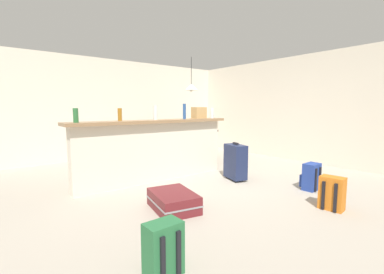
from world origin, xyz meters
The scene contains 20 objects.
ground_plane centered at (0.00, 0.00, -0.03)m, with size 13.00×13.00×0.05m, color #ADA393.
wall_back centered at (0.00, 3.05, 1.25)m, with size 6.60×0.10×2.50m, color silver.
wall_right centered at (3.05, 0.30, 1.25)m, with size 0.10×6.00×2.50m, color silver.
partition_half_wall centered at (-0.58, 0.35, 0.51)m, with size 2.80×0.20×1.02m, color silver.
bar_countertop centered at (-0.58, 0.35, 1.05)m, with size 2.96×0.40×0.05m, color #93704C.
bottle_green centered at (-1.88, 0.31, 1.17)m, with size 0.07×0.07×0.20m, color #2D6B38.
bottle_amber centered at (-1.18, 0.42, 1.17)m, with size 0.07×0.07×0.20m, color #9E661E.
bottle_white centered at (-0.54, 0.41, 1.20)m, with size 0.07×0.07×0.25m, color silver.
bottle_blue centered at (0.02, 0.30, 1.21)m, with size 0.06×0.06×0.28m, color #284C89.
bottle_clear centered at (0.70, 0.29, 1.17)m, with size 0.07×0.07×0.20m, color silver.
grocery_bag centered at (0.43, 0.37, 1.18)m, with size 0.26×0.18×0.22m, color tan.
dining_table centered at (1.06, 1.44, 0.65)m, with size 1.10×0.80×0.74m.
dining_chair_near_partition centered at (0.98, 0.96, 0.52)m, with size 0.40×0.40×0.93m.
dining_chair_far_side centered at (1.04, 1.94, 0.52)m, with size 0.44×0.44×0.93m.
pendant_lamp centered at (1.15, 1.53, 1.78)m, with size 0.34×0.34×0.83m.
suitcase_flat_maroon centered at (-1.08, -0.94, 0.11)m, with size 0.62×0.88×0.22m.
backpack_green centered at (-1.89, -1.98, 0.20)m, with size 0.28×0.26×0.42m.
suitcase_upright_navy centered at (0.57, -0.47, 0.33)m, with size 0.36×0.49×0.67m.
backpack_blue centered at (1.06, -1.60, 0.20)m, with size 0.29×0.26×0.42m.
backpack_orange centered at (0.50, -2.18, 0.20)m, with size 0.27×0.30×0.42m.
Camera 1 is at (-2.90, -3.62, 1.28)m, focal length 24.78 mm.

